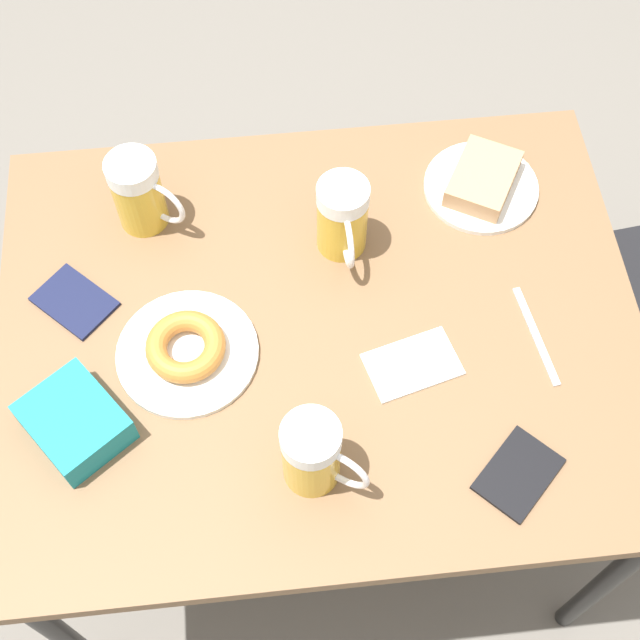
% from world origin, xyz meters
% --- Properties ---
extents(ground_plane, '(8.00, 8.00, 0.00)m').
position_xyz_m(ground_plane, '(0.00, 0.00, 0.00)').
color(ground_plane, '#666059').
extents(table, '(0.83, 1.05, 0.71)m').
position_xyz_m(table, '(0.00, 0.00, 0.65)').
color(table, brown).
rests_on(table, ground_plane).
extents(plate_with_cake, '(0.20, 0.20, 0.05)m').
position_xyz_m(plate_with_cake, '(-0.25, 0.31, 0.73)').
color(plate_with_cake, white).
rests_on(plate_with_cake, table).
extents(plate_with_donut, '(0.23, 0.23, 0.04)m').
position_xyz_m(plate_with_donut, '(0.03, -0.22, 0.72)').
color(plate_with_donut, white).
rests_on(plate_with_donut, table).
extents(beer_mug_left, '(0.10, 0.12, 0.15)m').
position_xyz_m(beer_mug_left, '(-0.24, -0.28, 0.78)').
color(beer_mug_left, gold).
rests_on(beer_mug_left, table).
extents(beer_mug_center, '(0.10, 0.12, 0.15)m').
position_xyz_m(beer_mug_center, '(0.25, -0.04, 0.78)').
color(beer_mug_center, gold).
rests_on(beer_mug_center, table).
extents(beer_mug_right, '(0.14, 0.09, 0.15)m').
position_xyz_m(beer_mug_right, '(-0.16, 0.05, 0.78)').
color(beer_mug_right, gold).
rests_on(beer_mug_right, table).
extents(napkin_folded, '(0.12, 0.16, 0.00)m').
position_xyz_m(napkin_folded, '(0.09, 0.14, 0.71)').
color(napkin_folded, white).
rests_on(napkin_folded, table).
extents(fork, '(0.18, 0.04, 0.00)m').
position_xyz_m(fork, '(0.05, 0.34, 0.71)').
color(fork, silver).
rests_on(fork, table).
extents(passport_near_edge, '(0.15, 0.15, 0.01)m').
position_xyz_m(passport_near_edge, '(0.28, 0.27, 0.71)').
color(passport_near_edge, black).
rests_on(passport_near_edge, table).
extents(passport_far_edge, '(0.15, 0.15, 0.01)m').
position_xyz_m(passport_far_edge, '(-0.09, -0.40, 0.71)').
color(passport_far_edge, '#141938').
rests_on(passport_far_edge, table).
extents(blue_pouch, '(0.19, 0.19, 0.06)m').
position_xyz_m(blue_pouch, '(0.14, -0.38, 0.74)').
color(blue_pouch, teal).
rests_on(blue_pouch, table).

